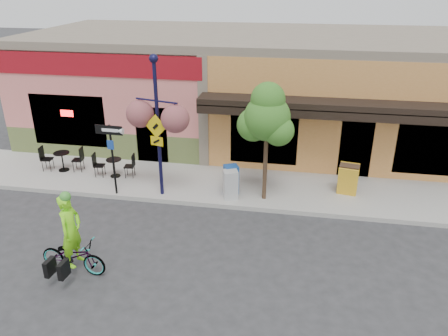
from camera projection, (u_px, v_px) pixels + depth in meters
name	position (u px, v px, depth m)	size (l,w,h in m)	color
ground	(212.00, 216.00, 13.27)	(90.00, 90.00, 0.00)	#2D2D30
sidewalk	(224.00, 185.00, 15.03)	(24.00, 3.00, 0.15)	#9E9B93
curb	(216.00, 205.00, 13.73)	(24.00, 0.12, 0.15)	#A8A59E
building	(246.00, 86.00, 19.10)	(18.20, 8.20, 4.50)	#D8706A
bicycle	(73.00, 256.00, 10.63)	(0.60, 1.71, 0.90)	maroon
cyclist_rider	(72.00, 240.00, 10.43)	(0.67, 0.44, 1.85)	#85F91A
lamp_post	(158.00, 128.00, 13.38)	(1.44, 0.58, 4.51)	#121136
one_way_sign	(113.00, 160.00, 13.85)	(0.90, 0.20, 2.35)	black
cafe_set_left	(62.00, 159.00, 15.80)	(1.52, 0.76, 0.91)	black
cafe_set_right	(114.00, 165.00, 15.34)	(1.43, 0.72, 0.86)	black
newspaper_box_blue	(231.00, 179.00, 14.16)	(0.43, 0.39, 0.96)	#194797
newspaper_box_grey	(230.00, 185.00, 13.82)	(0.44, 0.40, 0.95)	#B3B3B3
street_tree	(266.00, 143.00, 13.23)	(1.48, 1.48, 3.80)	#3D7A26
sandwich_board	(347.00, 182.00, 13.91)	(0.61, 0.45, 1.02)	gold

